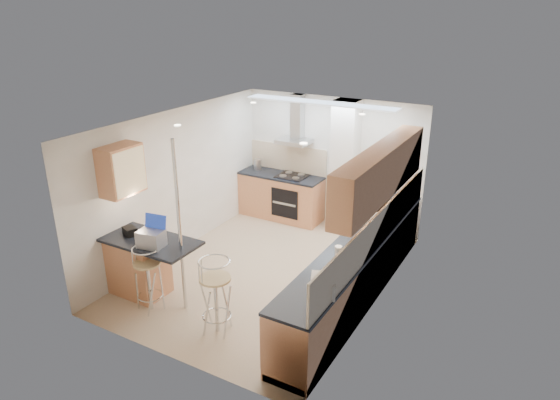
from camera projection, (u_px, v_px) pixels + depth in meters
The scene contains 16 objects.
ground at pixel (269, 273), 8.14m from camera, with size 4.80×4.80×0.00m, color tan.
room_shell at pixel (298, 180), 7.73m from camera, with size 3.64×4.84×2.51m.
right_counter at pixel (357, 270), 7.28m from camera, with size 0.63×4.40×0.92m.
back_counter at pixel (281, 196), 10.11m from camera, with size 1.70×0.63×0.92m.
peninsula at pixel (152, 268), 7.31m from camera, with size 1.47×0.72×0.94m.
microwave at pixel (380, 215), 7.61m from camera, with size 0.60×0.41×0.33m, color silver.
laptop at pixel (151, 239), 6.90m from camera, with size 0.35×0.26×0.24m, color #9B9DA3.
bag at pixel (130, 231), 7.27m from camera, with size 0.21×0.15×0.12m, color black.
bar_stool_near at pixel (149, 279), 6.99m from camera, with size 0.40×0.40×0.98m, color tan, non-canonical shape.
bar_stool_end at pixel (216, 296), 6.49m from camera, with size 0.44×0.44×1.07m, color tan, non-canonical shape.
jar_a at pixel (384, 207), 8.12m from camera, with size 0.12×0.12×0.18m, color beige.
jar_b at pixel (376, 212), 7.92m from camera, with size 0.11×0.11×0.17m, color beige.
jar_c at pixel (359, 248), 6.71m from camera, with size 0.14×0.14×0.20m, color #BFBD99.
jar_d at pixel (338, 251), 6.70m from camera, with size 0.10×0.10×0.14m, color silver.
bread_bin at pixel (323, 286), 5.82m from camera, with size 0.29×0.37×0.19m, color beige.
kettle at pixel (258, 164), 10.21m from camera, with size 0.16×0.16×0.22m, color #B3B6B8.
Camera 1 is at (3.68, -6.12, 4.08)m, focal length 32.00 mm.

